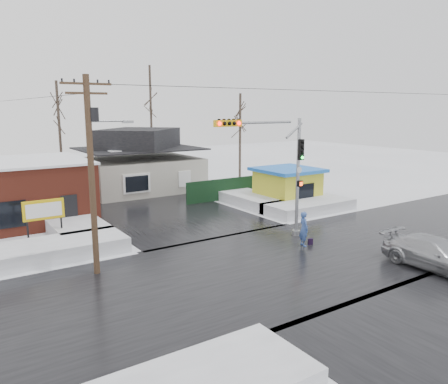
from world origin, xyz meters
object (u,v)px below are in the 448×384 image
traffic_signal (278,163)px  pedestrian (304,229)px  kiosk (287,186)px  utility_pole (92,164)px  marquee_sign (44,211)px  car (436,254)px

traffic_signal → pedestrian: size_ratio=3.59×
kiosk → utility_pole: bearing=-159.6°
utility_pole → marquee_sign: utility_pole is taller
car → pedestrian: bearing=112.5°
marquee_sign → kiosk: bearing=1.6°
marquee_sign → kiosk: 18.51m
marquee_sign → traffic_signal: bearing=-29.7°
marquee_sign → pedestrian: bearing=-34.9°
traffic_signal → kiosk: bearing=44.8°
pedestrian → kiosk: bearing=-21.1°
utility_pole → marquee_sign: (-1.07, 5.99, -3.19)m
traffic_signal → car: size_ratio=1.37×
traffic_signal → marquee_sign: traffic_signal is taller
utility_pole → marquee_sign: 6.87m
utility_pole → pedestrian: utility_pole is taller
traffic_signal → marquee_sign: size_ratio=2.75×
traffic_signal → kiosk: 10.43m
traffic_signal → pedestrian: 4.00m
utility_pole → kiosk: (17.43, 6.49, -3.65)m
utility_pole → pedestrian: bearing=-12.0°
marquee_sign → car: bearing=-44.5°
utility_pole → car: bearing=-31.7°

